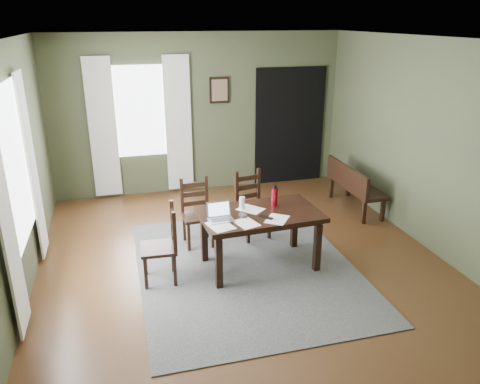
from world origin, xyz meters
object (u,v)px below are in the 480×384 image
object	(u,v)px
chair_end	(163,246)
water_bottle	(274,197)
laptop	(220,215)
chair_back_right	(252,205)
dining_table	(260,219)
chair_back_left	(197,213)
bench	(353,183)

from	to	relation	value
chair_end	water_bottle	distance (m)	1.47
chair_end	water_bottle	size ratio (longest dim) A/B	3.40
chair_end	laptop	world-z (taller)	chair_end
chair_back_right	dining_table	bearing A→B (deg)	-111.26
chair_end	laptop	distance (m)	0.74
laptop	water_bottle	world-z (taller)	water_bottle
chair_end	chair_back_left	world-z (taller)	chair_end
chair_end	laptop	xyz separation A→B (m)	(0.67, -0.02, 0.32)
chair_back_left	bench	bearing A→B (deg)	9.67
bench	dining_table	bearing A→B (deg)	124.80
chair_end	laptop	size ratio (longest dim) A/B	3.15
dining_table	chair_back_left	xyz separation A→B (m)	(-0.63, 0.82, -0.19)
laptop	water_bottle	bearing A→B (deg)	13.48
bench	water_bottle	size ratio (longest dim) A/B	4.80
chair_back_right	chair_end	bearing A→B (deg)	-156.99
dining_table	chair_end	world-z (taller)	chair_end
dining_table	bench	distance (m)	2.42
dining_table	chair_back_right	world-z (taller)	chair_back_right
bench	laptop	bearing A→B (deg)	120.11
chair_back_left	chair_back_right	size ratio (longest dim) A/B	0.98
chair_back_left	water_bottle	world-z (taller)	water_bottle
chair_end	bench	distance (m)	3.46
dining_table	laptop	distance (m)	0.53
chair_back_left	laptop	distance (m)	0.96
chair_back_right	bench	size ratio (longest dim) A/B	0.71
chair_back_left	bench	world-z (taller)	chair_back_left
chair_back_left	water_bottle	bearing A→B (deg)	-40.36
bench	water_bottle	bearing A→B (deg)	125.06
chair_back_right	laptop	world-z (taller)	chair_back_right
chair_back_left	water_bottle	xyz separation A→B (m)	(0.86, -0.67, 0.40)
chair_back_right	laptop	size ratio (longest dim) A/B	3.14
dining_table	chair_back_right	xyz separation A→B (m)	(0.15, 0.86, -0.18)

